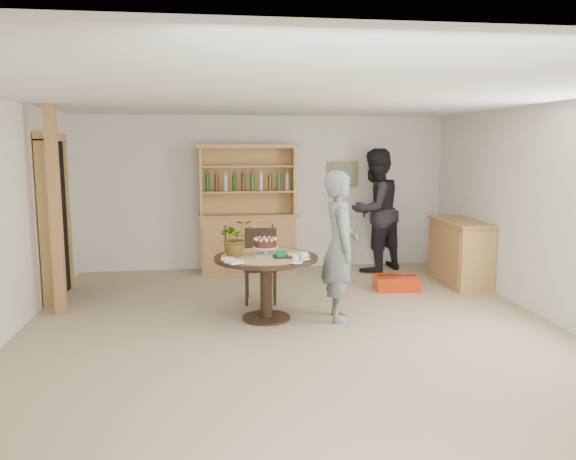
# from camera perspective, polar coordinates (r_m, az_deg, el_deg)

# --- Properties ---
(ground) EXTENTS (7.00, 7.00, 0.00)m
(ground) POSITION_cam_1_polar(r_m,az_deg,el_deg) (6.10, 0.79, -10.76)
(ground) COLOR tan
(ground) RESTS_ON ground
(room_shell) EXTENTS (6.04, 7.04, 2.52)m
(room_shell) POSITION_cam_1_polar(r_m,az_deg,el_deg) (5.77, 0.84, 5.80)
(room_shell) COLOR white
(room_shell) RESTS_ON ground
(doorway) EXTENTS (0.13, 1.10, 2.18)m
(doorway) POSITION_cam_1_polar(r_m,az_deg,el_deg) (8.03, -22.66, 1.37)
(doorway) COLOR black
(doorway) RESTS_ON ground
(pine_post) EXTENTS (0.12, 0.12, 2.50)m
(pine_post) POSITION_cam_1_polar(r_m,az_deg,el_deg) (7.18, -22.54, 1.76)
(pine_post) COLOR #B27D4B
(pine_post) RESTS_ON ground
(hutch) EXTENTS (1.62, 0.54, 2.04)m
(hutch) POSITION_cam_1_polar(r_m,az_deg,el_deg) (9.05, -4.08, 0.09)
(hutch) COLOR tan
(hutch) RESTS_ON ground
(sideboard) EXTENTS (0.54, 1.26, 0.94)m
(sideboard) POSITION_cam_1_polar(r_m,az_deg,el_deg) (8.63, 17.08, -2.14)
(sideboard) COLOR tan
(sideboard) RESTS_ON ground
(dining_table) EXTENTS (1.20, 1.20, 0.76)m
(dining_table) POSITION_cam_1_polar(r_m,az_deg,el_deg) (6.53, -2.24, -3.95)
(dining_table) COLOR black
(dining_table) RESTS_ON ground
(dining_chair) EXTENTS (0.46, 0.46, 0.95)m
(dining_chair) POSITION_cam_1_polar(r_m,az_deg,el_deg) (7.35, -2.79, -3.09)
(dining_chair) COLOR black
(dining_chair) RESTS_ON ground
(birthday_cake) EXTENTS (0.30, 0.30, 0.20)m
(birthday_cake) POSITION_cam_1_polar(r_m,az_deg,el_deg) (6.53, -2.30, -1.47)
(birthday_cake) COLOR white
(birthday_cake) RESTS_ON dining_table
(flower_vase) EXTENTS (0.47, 0.44, 0.42)m
(flower_vase) POSITION_cam_1_polar(r_m,az_deg,el_deg) (6.49, -5.38, -0.78)
(flower_vase) COLOR #3F7233
(flower_vase) RESTS_ON dining_table
(gift_tray) EXTENTS (0.30, 0.20, 0.08)m
(gift_tray) POSITION_cam_1_polar(r_m,az_deg,el_deg) (6.40, -0.23, -2.55)
(gift_tray) COLOR black
(gift_tray) RESTS_ON dining_table
(coffee_cup_a) EXTENTS (0.15, 0.15, 0.09)m
(coffee_cup_a) POSITION_cam_1_polar(r_m,az_deg,el_deg) (6.27, 1.63, -2.66)
(coffee_cup_a) COLOR white
(coffee_cup_a) RESTS_ON dining_table
(coffee_cup_b) EXTENTS (0.15, 0.15, 0.08)m
(coffee_cup_b) POSITION_cam_1_polar(r_m,az_deg,el_deg) (6.09, 0.77, -3.04)
(coffee_cup_b) COLOR white
(coffee_cup_b) RESTS_ON dining_table
(napkins) EXTENTS (0.24, 0.33, 0.03)m
(napkins) POSITION_cam_1_polar(r_m,az_deg,el_deg) (6.17, -5.78, -3.12)
(napkins) COLOR white
(napkins) RESTS_ON dining_table
(teen_boy) EXTENTS (0.47, 0.67, 1.74)m
(teen_boy) POSITION_cam_1_polar(r_m,az_deg,el_deg) (6.52, 5.29, -1.65)
(teen_boy) COLOR slate
(teen_boy) RESTS_ON ground
(adult_person) EXTENTS (1.21, 1.15, 1.98)m
(adult_person) POSITION_cam_1_polar(r_m,az_deg,el_deg) (9.13, 8.81, 1.98)
(adult_person) COLOR black
(adult_person) RESTS_ON ground
(red_suitcase) EXTENTS (0.63, 0.45, 0.21)m
(red_suitcase) POSITION_cam_1_polar(r_m,az_deg,el_deg) (8.12, 10.93, -5.27)
(red_suitcase) COLOR red
(red_suitcase) RESTS_ON ground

